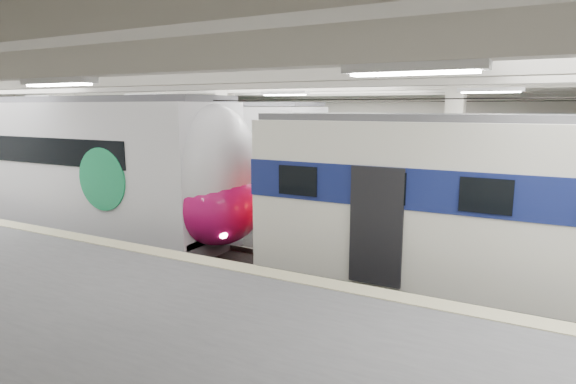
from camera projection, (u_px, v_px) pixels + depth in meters
The scene contains 4 objects.
station_hall at pixel (214, 158), 12.12m from camera, with size 36.00×24.00×5.75m.
modern_emu at pixel (88, 168), 16.96m from camera, with size 15.28×3.15×4.86m.
older_rer at pixel (543, 212), 10.34m from camera, with size 13.18×2.91×4.36m.
far_train at pixel (170, 153), 22.28m from camera, with size 14.91×3.53×4.70m.
Camera 1 is at (7.38, -11.50, 4.52)m, focal length 30.00 mm.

